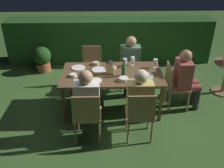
{
  "coord_description": "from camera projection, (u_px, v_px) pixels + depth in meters",
  "views": [
    {
      "loc": [
        -0.11,
        -3.83,
        2.66
      ],
      "look_at": [
        0.0,
        0.0,
        0.51
      ],
      "focal_mm": 39.18,
      "sensor_mm": 36.0,
      "label": 1
    }
  ],
  "objects": [
    {
      "name": "bowl_salad",
      "position": [
        112.0,
        67.0,
        4.43
      ],
      "size": [
        0.16,
        0.16,
        0.05
      ],
      "color": "#BCAD8E",
      "rests_on": "dining_table"
    },
    {
      "name": "person_in_mustard",
      "position": [
        139.0,
        98.0,
        3.75
      ],
      "size": [
        0.38,
        0.47,
        1.15
      ],
      "color": "tan",
      "rests_on": "ground"
    },
    {
      "name": "bowl_dip",
      "position": [
        96.0,
        63.0,
        4.58
      ],
      "size": [
        0.12,
        0.12,
        0.05
      ],
      "color": "#BCAD8E",
      "rests_on": "dining_table"
    },
    {
      "name": "person_in_rust",
      "position": [
        186.0,
        77.0,
        4.36
      ],
      "size": [
        0.48,
        0.38,
        1.15
      ],
      "color": "#9E4C47",
      "rests_on": "ground"
    },
    {
      "name": "chair_side_right_b",
      "position": [
        130.0,
        65.0,
        5.18
      ],
      "size": [
        0.42,
        0.4,
        0.87
      ],
      "color": "#9E7A51",
      "rests_on": "ground"
    },
    {
      "name": "dining_table",
      "position": [
        112.0,
        76.0,
        4.31
      ],
      "size": [
        1.77,
        0.97,
        0.73
      ],
      "color": "brown",
      "rests_on": "ground"
    },
    {
      "name": "wine_glass_d",
      "position": [
        125.0,
        61.0,
        4.45
      ],
      "size": [
        0.08,
        0.08,
        0.17
      ],
      "color": "silver",
      "rests_on": "dining_table"
    },
    {
      "name": "chair_head_far",
      "position": [
        174.0,
        84.0,
        4.43
      ],
      "size": [
        0.4,
        0.42,
        0.87
      ],
      "color": "#9E7A51",
      "rests_on": "ground"
    },
    {
      "name": "potted_plant_by_hedge",
      "position": [
        42.0,
        58.0,
        5.86
      ],
      "size": [
        0.43,
        0.43,
        0.62
      ],
      "color": "#9E5133",
      "rests_on": "ground"
    },
    {
      "name": "plate_d",
      "position": [
        99.0,
        70.0,
        4.39
      ],
      "size": [
        0.26,
        0.26,
        0.01
      ],
      "primitive_type": "cylinder",
      "color": "white",
      "rests_on": "dining_table"
    },
    {
      "name": "wine_glass_b",
      "position": [
        155.0,
        62.0,
        4.43
      ],
      "size": [
        0.08,
        0.08,
        0.17
      ],
      "color": "silver",
      "rests_on": "dining_table"
    },
    {
      "name": "bowl_olives",
      "position": [
        124.0,
        79.0,
        4.03
      ],
      "size": [
        0.16,
        0.16,
        0.06
      ],
      "color": "silver",
      "rests_on": "dining_table"
    },
    {
      "name": "person_in_cream",
      "position": [
        87.0,
        99.0,
        3.73
      ],
      "size": [
        0.38,
        0.47,
        1.15
      ],
      "color": "white",
      "rests_on": "ground"
    },
    {
      "name": "chair_side_left_a",
      "position": [
        87.0,
        115.0,
        3.63
      ],
      "size": [
        0.42,
        0.4,
        0.87
      ],
      "color": "#9E7A51",
      "rests_on": "ground"
    },
    {
      "name": "lantern_centerpiece",
      "position": [
        110.0,
        66.0,
        4.2
      ],
      "size": [
        0.15,
        0.15,
        0.27
      ],
      "color": "black",
      "rests_on": "dining_table"
    },
    {
      "name": "green_bottle_on_table",
      "position": [
        123.0,
        70.0,
        4.14
      ],
      "size": [
        0.07,
        0.07,
        0.29
      ],
      "color": "#144723",
      "rests_on": "dining_table"
    },
    {
      "name": "person_in_green",
      "position": [
        131.0,
        62.0,
        4.94
      ],
      "size": [
        0.38,
        0.47,
        1.15
      ],
      "color": "#4C7A5B",
      "rests_on": "ground"
    },
    {
      "name": "plate_a",
      "position": [
        147.0,
        75.0,
        4.19
      ],
      "size": [
        0.24,
        0.24,
        0.01
      ],
      "primitive_type": "cylinder",
      "color": "silver",
      "rests_on": "dining_table"
    },
    {
      "name": "bowl_bread",
      "position": [
        73.0,
        75.0,
        4.16
      ],
      "size": [
        0.12,
        0.12,
        0.05
      ],
      "color": "silver",
      "rests_on": "dining_table"
    },
    {
      "name": "plate_c",
      "position": [
        78.0,
        68.0,
        4.46
      ],
      "size": [
        0.25,
        0.25,
        0.01
      ],
      "primitive_type": "cylinder",
      "color": "white",
      "rests_on": "dining_table"
    },
    {
      "name": "chair_side_left_b",
      "position": [
        140.0,
        114.0,
        3.65
      ],
      "size": [
        0.42,
        0.4,
        0.87
      ],
      "color": "#9E7A51",
      "rests_on": "ground"
    },
    {
      "name": "wine_glass_c",
      "position": [
        147.0,
        77.0,
        3.9
      ],
      "size": [
        0.08,
        0.08,
        0.17
      ],
      "color": "silver",
      "rests_on": "dining_table"
    },
    {
      "name": "ground_plane",
      "position": [
        112.0,
        107.0,
        4.64
      ],
      "size": [
        16.0,
        16.0,
        0.0
      ],
      "primitive_type": "plane",
      "color": "#385B28"
    },
    {
      "name": "hedge_backdrop",
      "position": [
        110.0,
        40.0,
        6.35
      ],
      "size": [
        5.14,
        0.64,
        1.1
      ],
      "primitive_type": "cube",
      "color": "#234C1E",
      "rests_on": "ground"
    },
    {
      "name": "chair_side_right_a",
      "position": [
        92.0,
        65.0,
        5.16
      ],
      "size": [
        0.42,
        0.4,
        0.87
      ],
      "color": "#9E7A51",
      "rests_on": "ground"
    },
    {
      "name": "wine_glass_a",
      "position": [
        133.0,
        60.0,
        4.51
      ],
      "size": [
        0.08,
        0.08,
        0.17
      ],
      "color": "silver",
      "rests_on": "dining_table"
    },
    {
      "name": "plate_b",
      "position": [
        96.0,
        81.0,
        4.03
      ],
      "size": [
        0.2,
        0.2,
        0.01
      ],
      "primitive_type": "cylinder",
      "color": "white",
      "rests_on": "dining_table"
    }
  ]
}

